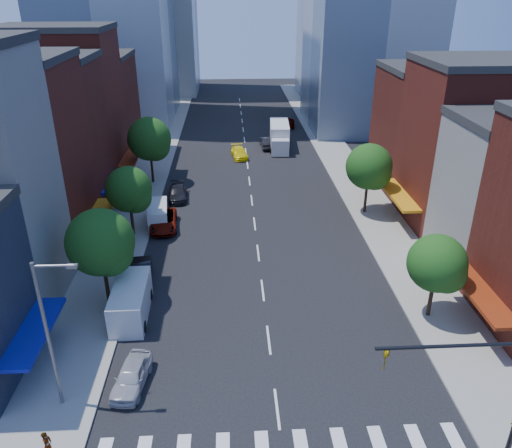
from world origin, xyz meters
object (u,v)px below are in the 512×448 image
Objects in this scene: cargo_van_far at (158,215)px; traffic_car_far at (289,122)px; parked_car_third at (163,221)px; traffic_car_oncoming at (267,142)px; pedestrian_near at (47,445)px; pedestrian_far at (116,306)px; parked_car_front at (131,376)px; parked_car_rear at (178,193)px; cargo_van_near at (130,303)px; parked_car_second at (141,274)px; box_truck at (279,137)px; taxi at (239,153)px.

cargo_van_far reaches higher than traffic_car_far.
parked_car_third is 1.20m from cargo_van_far.
traffic_car_oncoming is 2.98× the size of pedestrian_near.
pedestrian_far reaches higher than pedestrian_near.
traffic_car_far is at bearing -16.30° from pedestrian_near.
traffic_car_oncoming reaches higher than parked_car_front.
traffic_car_oncoming is (11.24, 18.84, 0.11)m from parked_car_rear.
pedestrian_far is (-1.00, -0.11, -0.17)m from cargo_van_near.
cargo_van_near is 1.20× the size of cargo_van_far.
parked_car_second is at bearing 67.27° from traffic_car_oncoming.
parked_car_second is 2.73× the size of pedestrian_far.
pedestrian_near is (-3.43, -33.52, 0.27)m from parked_car_rear.
pedestrian_near is at bearing -101.13° from cargo_van_near.
cargo_van_far reaches higher than parked_car_front.
parked_car_front is 0.47× the size of box_truck.
parked_car_front reaches higher than taxi.
parked_car_third is 1.12× the size of traffic_car_oncoming.
parked_car_second reaches higher than parked_car_front.
box_truck reaches higher than traffic_car_oncoming.
pedestrian_far reaches higher than parked_car_front.
parked_car_third and traffic_car_far have the same top height.
cargo_van_near is at bearing -105.95° from box_truck.
traffic_car_far is (8.75, 16.24, 0.07)m from taxi.
pedestrian_far is (-1.01, -15.56, 0.06)m from cargo_van_far.
parked_car_rear is at bearing 69.77° from traffic_car_far.
parked_car_second is 50.99m from traffic_car_far.
box_truck reaches higher than pedestrian_far.
cargo_van_far is 15.59m from pedestrian_far.
parked_car_front is 11.35m from parked_car_second.
pedestrian_far reaches higher than parked_car_third.
traffic_car_far is (17.24, 52.46, -0.45)m from cargo_van_near.
cargo_van_far reaches higher than parked_car_second.
cargo_van_far is at bearing 59.92° from traffic_car_oncoming.
parked_car_rear is (0.74, 7.35, -0.06)m from parked_car_third.
pedestrian_far is (-13.62, -40.75, 0.24)m from traffic_car_oncoming.
parked_car_second is 4.70m from pedestrian_far.
pedestrian_near reaches higher than taxi.
pedestrian_near is at bearing 70.86° from traffic_car_oncoming.
pedestrian_near is (-2.05, -27.17, -0.01)m from cargo_van_far.
cargo_van_far is at bearing 88.73° from cargo_van_near.
cargo_van_far reaches higher than traffic_car_oncoming.
pedestrian_near is at bearing -100.31° from cargo_van_far.
pedestrian_far is at bearing -100.82° from parked_car_third.
cargo_van_near is at bearing -97.08° from parked_car_second.
cargo_van_far is (0.01, 15.45, -0.23)m from cargo_van_near.
cargo_van_near is at bearing 98.36° from pedestrian_far.
parked_car_front is at bearing -32.82° from pedestrian_near.
traffic_car_oncoming is (11.45, 47.45, 0.09)m from parked_car_front.
parked_car_second is 4.49m from cargo_van_near.
pedestrian_far is (-15.42, -40.51, -0.62)m from box_truck.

